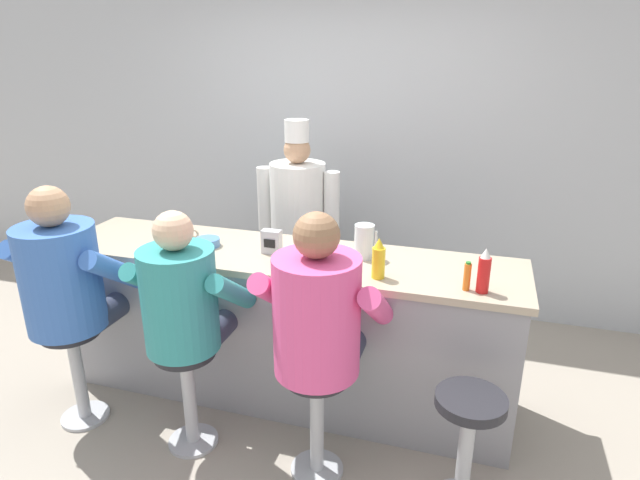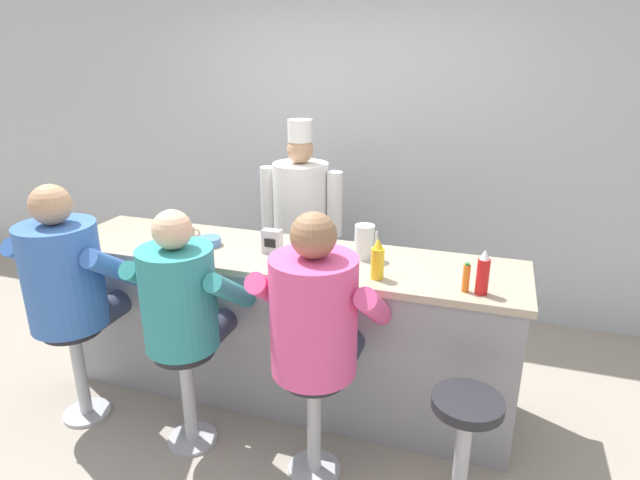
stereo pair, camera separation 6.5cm
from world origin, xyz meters
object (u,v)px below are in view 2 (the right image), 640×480
Objects in this scene: coffee_mug_white at (297,263)px; coffee_mug_tan at (189,233)px; ketchup_bottle_red at (483,273)px; water_pitcher_clear at (365,242)px; cereal_bowl at (209,241)px; diner_seated_pink at (316,320)px; diner_seated_blue at (69,280)px; hot_sauce_bottle_orange at (466,278)px; mustard_bottle_yellow at (378,260)px; napkin_dispenser_chrome at (272,241)px; cook_in_whites_near at (301,219)px; empty_stool_round at (464,436)px; diner_seated_teal at (183,304)px; breakfast_plate at (166,251)px.

coffee_mug_tan is at bearing 162.78° from coffee_mug_white.
water_pitcher_clear is (-0.66, 0.28, -0.01)m from ketchup_bottle_red.
water_pitcher_clear is 0.96m from cereal_bowl.
cereal_bowl is (-0.95, -0.09, -0.07)m from water_pitcher_clear.
ketchup_bottle_red is 0.16× the size of diner_seated_pink.
water_pitcher_clear is 0.14× the size of diner_seated_blue.
cereal_bowl is 1.05m from diner_seated_pink.
cereal_bowl is at bearing 163.19° from coffee_mug_white.
hot_sauce_bottle_orange is 1.21× the size of coffee_mug_tan.
mustard_bottle_yellow is at bearing -9.99° from coffee_mug_tan.
cook_in_whites_near is (-0.14, 0.85, -0.13)m from napkin_dispenser_chrome.
water_pitcher_clear is (-0.13, 0.26, -0.00)m from mustard_bottle_yellow.
napkin_dispenser_chrome reaches higher than cereal_bowl.
napkin_dispenser_chrome is (-1.12, 0.19, -0.00)m from hot_sauce_bottle_orange.
ketchup_bottle_red reaches higher than mustard_bottle_yellow.
cook_in_whites_near is (-1.26, 1.05, -0.13)m from hot_sauce_bottle_orange.
ketchup_bottle_red is 1.53× the size of cereal_bowl.
mustard_bottle_yellow is at bearing 177.58° from ketchup_bottle_red.
cook_in_whites_near reaches higher than hot_sauce_bottle_orange.
diner_seated_blue is 2.32× the size of empty_stool_round.
diner_seated_pink reaches higher than diner_seated_teal.
diner_seated_blue is at bearing -163.70° from coffee_mug_white.
cook_in_whites_near reaches higher than cereal_bowl.
diner_seated_pink is 1.54m from cook_in_whites_near.
diner_seated_teal reaches higher than water_pitcher_clear.
diner_seated_pink is 2.30× the size of empty_stool_round.
hot_sauce_bottle_orange reaches higher than empty_stool_round.
coffee_mug_tan is at bearing 171.94° from hot_sauce_bottle_orange.
cook_in_whites_near reaches higher than diner_seated_teal.
breakfast_plate is at bearing -179.81° from coffee_mug_white.
hot_sauce_bottle_orange is 1.23× the size of coffee_mug_white.
cook_in_whites_near is (-1.33, 1.05, -0.17)m from ketchup_bottle_red.
cereal_bowl reaches higher than empty_stool_round.
coffee_mug_white is 0.31m from napkin_dispenser_chrome.
diner_seated_pink is 0.86m from empty_stool_round.
ketchup_bottle_red is 1.54× the size of hot_sauce_bottle_orange.
cereal_bowl is 1.07× the size of napkin_dispenser_chrome.
diner_seated_pink is at bearing -117.50° from mustard_bottle_yellow.
mustard_bottle_yellow is 0.29m from water_pitcher_clear.
napkin_dispenser_chrome is (-0.23, 0.20, 0.03)m from coffee_mug_white.
napkin_dispenser_chrome is 0.10× the size of diner_seated_pink.
cereal_bowl is at bearing 173.17° from hot_sauce_bottle_orange.
breakfast_plate is at bearing -178.38° from mustard_bottle_yellow.
water_pitcher_clear reaches higher than empty_stool_round.
coffee_mug_tan is 0.88× the size of napkin_dispenser_chrome.
coffee_mug_tan is (-1.71, 0.24, -0.03)m from hot_sauce_bottle_orange.
coffee_mug_white is (0.82, -0.25, -0.00)m from coffee_mug_tan.
ketchup_bottle_red is 0.72m from water_pitcher_clear.
mustard_bottle_yellow reaches higher than hot_sauce_bottle_orange.
diner_seated_pink is (1.46, -0.00, -0.00)m from diner_seated_blue.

